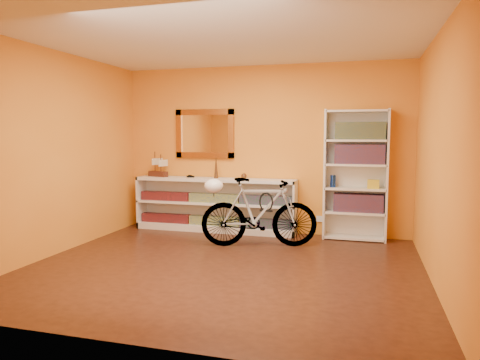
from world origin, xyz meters
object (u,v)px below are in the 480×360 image
(bookcase, at_px, (355,175))
(helmet, at_px, (214,186))
(bicycle, at_px, (259,212))
(console_unit, at_px, (215,205))

(bookcase, xyz_separation_m, helmet, (-1.85, -0.95, -0.11))
(bicycle, relative_size, helmet, 6.19)
(console_unit, height_order, bicycle, bicycle)
(console_unit, distance_m, bicycle, 1.19)
(console_unit, distance_m, helmet, 1.06)
(console_unit, relative_size, bookcase, 1.37)
(helmet, bearing_deg, bookcase, 27.29)
(console_unit, relative_size, helmet, 9.94)
(bookcase, bearing_deg, console_unit, -179.34)
(console_unit, bearing_deg, bicycle, -40.20)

